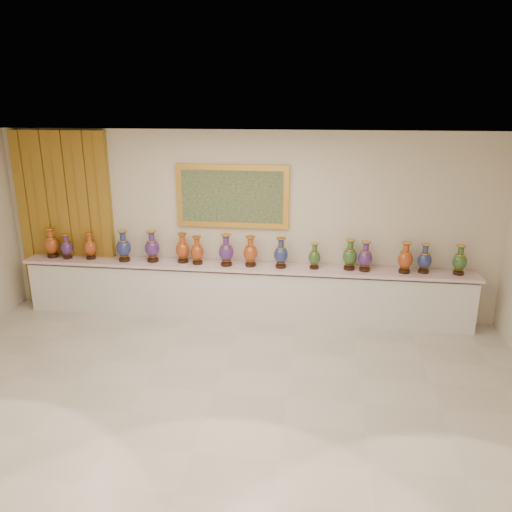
{
  "coord_description": "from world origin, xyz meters",
  "views": [
    {
      "loc": [
        1.21,
        -5.22,
        3.41
      ],
      "look_at": [
        0.28,
        1.7,
        1.24
      ],
      "focal_mm": 35.0,
      "sensor_mm": 36.0,
      "label": 1
    }
  ],
  "objects_px": {
    "counter": "(243,292)",
    "vase_0": "(51,244)",
    "vase_1": "(67,248)",
    "vase_2": "(90,247)"
  },
  "relations": [
    {
      "from": "counter",
      "to": "vase_0",
      "type": "distance_m",
      "value": 3.32
    },
    {
      "from": "vase_1",
      "to": "vase_0",
      "type": "bearing_deg",
      "value": 173.29
    },
    {
      "from": "vase_1",
      "to": "vase_2",
      "type": "xyz_separation_m",
      "value": [
        0.4,
        0.03,
        0.01
      ]
    },
    {
      "from": "counter",
      "to": "vase_1",
      "type": "distance_m",
      "value": 3.03
    },
    {
      "from": "vase_1",
      "to": "vase_2",
      "type": "bearing_deg",
      "value": 4.87
    },
    {
      "from": "counter",
      "to": "vase_1",
      "type": "relative_size",
      "value": 17.63
    },
    {
      "from": "vase_1",
      "to": "vase_2",
      "type": "distance_m",
      "value": 0.4
    },
    {
      "from": "vase_1",
      "to": "counter",
      "type": "bearing_deg",
      "value": 0.71
    },
    {
      "from": "counter",
      "to": "vase_0",
      "type": "xyz_separation_m",
      "value": [
        -3.25,
        -0.0,
        0.69
      ]
    },
    {
      "from": "vase_0",
      "to": "vase_1",
      "type": "xyz_separation_m",
      "value": [
        0.28,
        -0.03,
        -0.04
      ]
    }
  ]
}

